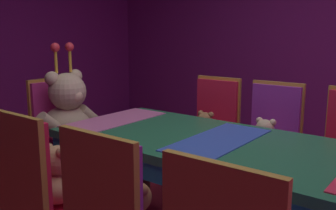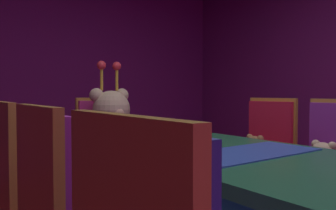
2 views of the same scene
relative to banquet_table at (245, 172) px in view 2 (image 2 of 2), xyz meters
name	(u,v)px [view 2 (image 2 of 2)]	position (x,y,z in m)	size (l,w,h in m)	color
wall_back	(45,63)	(0.00, 3.20, 0.75)	(5.20, 0.12, 2.80)	#721E72
banquet_table	(245,172)	(0.00, 0.00, 0.00)	(0.90, 2.02, 0.75)	#26724C
chair_left_2	(23,188)	(-0.86, 0.55, -0.05)	(0.42, 0.41, 0.98)	red
teddy_left_2	(56,182)	(-0.71, 0.55, -0.05)	(0.27, 0.35, 0.33)	tan
chair_right_1	(334,162)	(0.85, 0.02, -0.05)	(0.42, 0.41, 0.98)	purple
teddy_right_1	(322,168)	(0.71, 0.02, -0.07)	(0.23, 0.29, 0.28)	beige
chair_right_2	(266,150)	(0.85, 0.55, -0.05)	(0.42, 0.41, 0.98)	red
teddy_right_2	(253,155)	(0.71, 0.55, -0.08)	(0.21, 0.28, 0.26)	#9E7247
throne_chair	(103,144)	(0.00, 1.54, -0.05)	(0.41, 0.42, 0.98)	#CC338C
king_teddy_bear	(112,131)	(0.00, 1.38, 0.07)	(0.64, 0.49, 0.82)	beige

